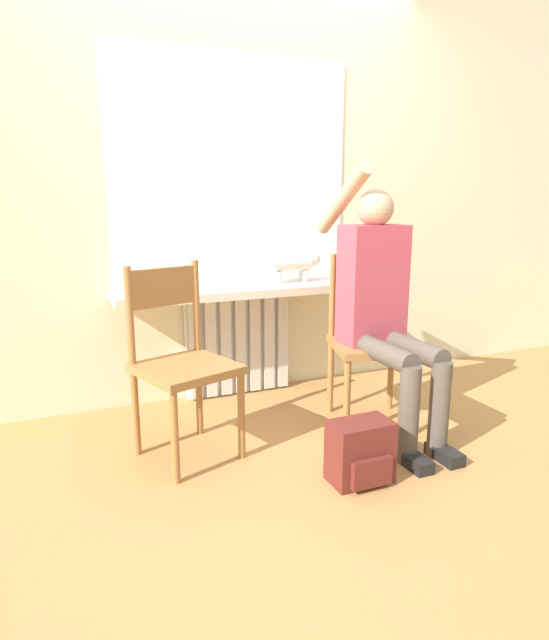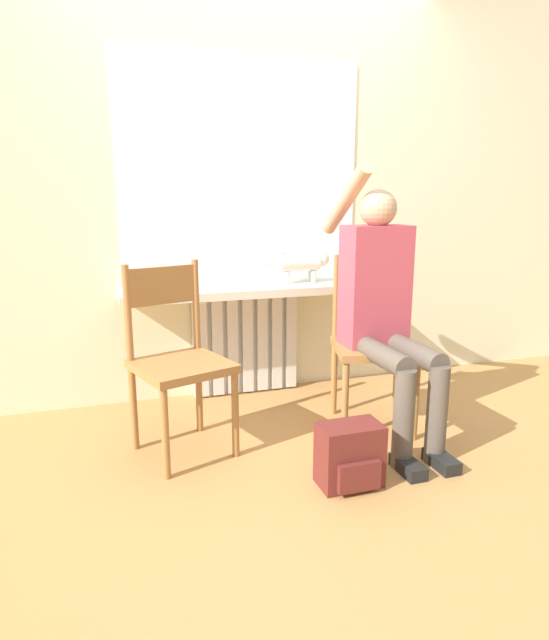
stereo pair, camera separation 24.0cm
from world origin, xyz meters
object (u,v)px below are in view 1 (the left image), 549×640
at_px(chair_right, 370,338).
at_px(backpack, 361,452).
at_px(cat, 295,262).
at_px(person, 383,301).
at_px(chair_left, 181,360).

distance_m(chair_right, backpack, 0.79).
distance_m(cat, backpack, 1.42).
bearing_deg(chair_right, backpack, -109.52).
xyz_separation_m(chair_right, person, (-0.01, -0.13, 0.23)).
distance_m(person, cat, 0.78).
bearing_deg(cat, backpack, -100.88).
bearing_deg(backpack, chair_right, 55.08).
xyz_separation_m(chair_left, backpack, (0.66, -0.58, -0.35)).
bearing_deg(person, chair_right, 85.10).
bearing_deg(backpack, chair_left, 138.74).
relative_size(chair_right, person, 0.66).
distance_m(chair_right, cat, 0.74).
xyz_separation_m(chair_left, cat, (0.89, 0.62, 0.36)).
distance_m(chair_left, chair_right, 1.07).
xyz_separation_m(person, backpack, (-0.39, -0.46, -0.58)).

